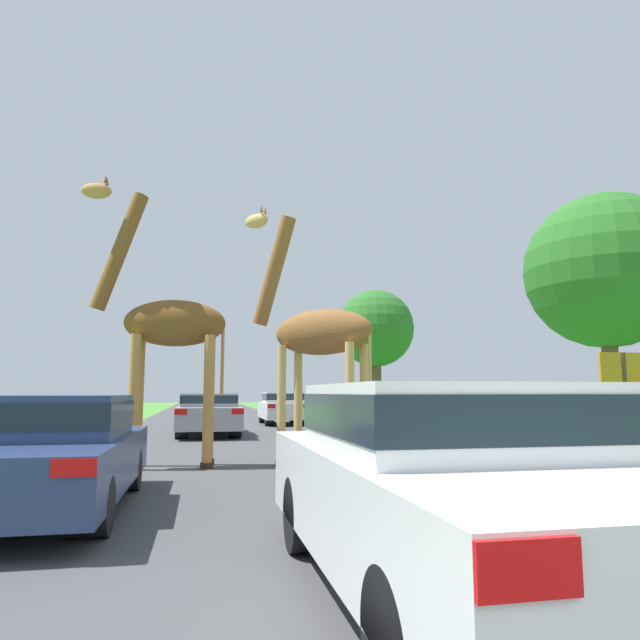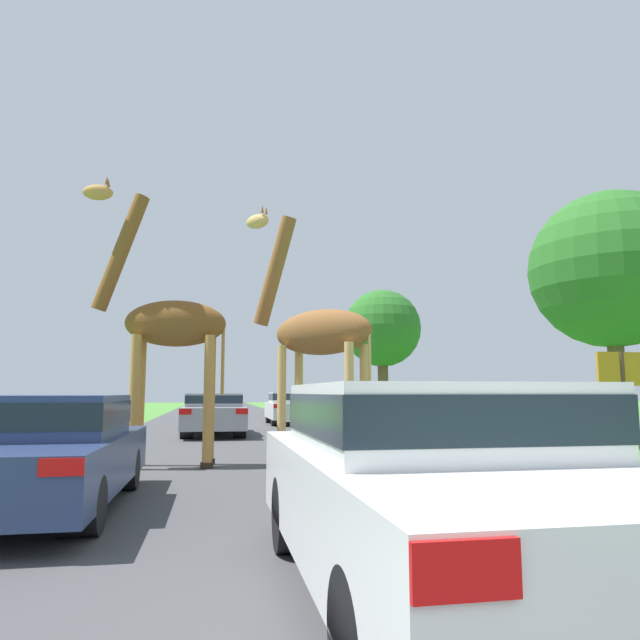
{
  "view_description": "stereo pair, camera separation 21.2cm",
  "coord_description": "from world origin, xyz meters",
  "px_view_note": "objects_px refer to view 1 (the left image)",
  "views": [
    {
      "loc": [
        -0.8,
        0.86,
        1.36
      ],
      "look_at": [
        1.36,
        11.35,
        2.72
      ],
      "focal_mm": 32.0,
      "sensor_mm": 36.0,
      "label": 1
    },
    {
      "loc": [
        -0.6,
        0.82,
        1.36
      ],
      "look_at": [
        1.36,
        11.35,
        2.72
      ],
      "focal_mm": 32.0,
      "sensor_mm": 36.0,
      "label": 2
    }
  ],
  "objects_px": {
    "giraffe_companion": "(167,328)",
    "car_queue_left": "(208,412)",
    "tree_right_cluster": "(605,271)",
    "car_lead_maroon": "(449,482)",
    "car_queue_right": "(282,407)",
    "sign_post": "(625,396)",
    "giraffe_near_road": "(315,333)",
    "tree_left_edge": "(376,329)",
    "car_far_ahead": "(41,450)"
  },
  "relations": [
    {
      "from": "giraffe_companion",
      "to": "car_queue_left",
      "type": "xyz_separation_m",
      "value": [
        0.9,
        7.9,
        -1.83
      ]
    },
    {
      "from": "tree_right_cluster",
      "to": "car_queue_left",
      "type": "bearing_deg",
      "value": 148.44
    },
    {
      "from": "car_lead_maroon",
      "to": "tree_right_cluster",
      "type": "relative_size",
      "value": 0.67
    },
    {
      "from": "car_queue_right",
      "to": "sign_post",
      "type": "distance_m",
      "value": 18.1
    },
    {
      "from": "giraffe_near_road",
      "to": "tree_left_edge",
      "type": "bearing_deg",
      "value": 20.03
    },
    {
      "from": "car_far_ahead",
      "to": "tree_right_cluster",
      "type": "height_order",
      "value": "tree_right_cluster"
    },
    {
      "from": "car_queue_left",
      "to": "tree_right_cluster",
      "type": "relative_size",
      "value": 0.73
    },
    {
      "from": "giraffe_companion",
      "to": "sign_post",
      "type": "xyz_separation_m",
      "value": [
        6.12,
        -4.37,
        -1.24
      ]
    },
    {
      "from": "car_lead_maroon",
      "to": "car_far_ahead",
      "type": "relative_size",
      "value": 0.99
    },
    {
      "from": "tree_left_edge",
      "to": "car_queue_right",
      "type": "bearing_deg",
      "value": -167.17
    },
    {
      "from": "giraffe_near_road",
      "to": "car_far_ahead",
      "type": "height_order",
      "value": "giraffe_near_road"
    },
    {
      "from": "car_queue_right",
      "to": "car_far_ahead",
      "type": "bearing_deg",
      "value": -106.71
    },
    {
      "from": "car_lead_maroon",
      "to": "tree_right_cluster",
      "type": "height_order",
      "value": "tree_right_cluster"
    },
    {
      "from": "giraffe_companion",
      "to": "sign_post",
      "type": "bearing_deg",
      "value": -122.62
    },
    {
      "from": "giraffe_companion",
      "to": "sign_post",
      "type": "relative_size",
      "value": 2.9
    },
    {
      "from": "car_queue_right",
      "to": "sign_post",
      "type": "height_order",
      "value": "sign_post"
    },
    {
      "from": "car_lead_maroon",
      "to": "sign_post",
      "type": "bearing_deg",
      "value": 37.21
    },
    {
      "from": "car_queue_left",
      "to": "sign_post",
      "type": "distance_m",
      "value": 13.34
    },
    {
      "from": "tree_left_edge",
      "to": "sign_post",
      "type": "xyz_separation_m",
      "value": [
        -2.5,
        -19.01,
        -3.01
      ]
    },
    {
      "from": "giraffe_companion",
      "to": "tree_left_edge",
      "type": "relative_size",
      "value": 0.88
    },
    {
      "from": "car_far_ahead",
      "to": "giraffe_near_road",
      "type": "bearing_deg",
      "value": 41.23
    },
    {
      "from": "giraffe_companion",
      "to": "sign_post",
      "type": "distance_m",
      "value": 7.62
    },
    {
      "from": "giraffe_companion",
      "to": "car_queue_right",
      "type": "height_order",
      "value": "giraffe_companion"
    },
    {
      "from": "giraffe_companion",
      "to": "car_queue_left",
      "type": "height_order",
      "value": "giraffe_companion"
    },
    {
      "from": "car_queue_right",
      "to": "tree_left_edge",
      "type": "relative_size",
      "value": 0.65
    },
    {
      "from": "sign_post",
      "to": "car_lead_maroon",
      "type": "bearing_deg",
      "value": -142.79
    },
    {
      "from": "car_lead_maroon",
      "to": "car_queue_right",
      "type": "xyz_separation_m",
      "value": [
        1.76,
        20.86,
        -0.02
      ]
    },
    {
      "from": "car_queue_left",
      "to": "sign_post",
      "type": "height_order",
      "value": "sign_post"
    },
    {
      "from": "giraffe_near_road",
      "to": "sign_post",
      "type": "height_order",
      "value": "giraffe_near_road"
    },
    {
      "from": "car_lead_maroon",
      "to": "car_far_ahead",
      "type": "distance_m",
      "value": 4.91
    },
    {
      "from": "giraffe_companion",
      "to": "tree_left_edge",
      "type": "distance_m",
      "value": 17.08
    },
    {
      "from": "giraffe_near_road",
      "to": "car_queue_right",
      "type": "xyz_separation_m",
      "value": [
        1.33,
        13.96,
        -1.74
      ]
    },
    {
      "from": "car_lead_maroon",
      "to": "tree_left_edge",
      "type": "height_order",
      "value": "tree_left_edge"
    },
    {
      "from": "tree_left_edge",
      "to": "tree_right_cluster",
      "type": "distance_m",
      "value": 13.06
    },
    {
      "from": "giraffe_companion",
      "to": "tree_left_edge",
      "type": "xyz_separation_m",
      "value": [
        8.62,
        14.64,
        1.77
      ]
    },
    {
      "from": "car_far_ahead",
      "to": "tree_left_edge",
      "type": "distance_m",
      "value": 21.13
    },
    {
      "from": "tree_left_edge",
      "to": "sign_post",
      "type": "distance_m",
      "value": 19.41
    },
    {
      "from": "car_far_ahead",
      "to": "tree_left_edge",
      "type": "relative_size",
      "value": 0.71
    },
    {
      "from": "giraffe_near_road",
      "to": "car_queue_left",
      "type": "relative_size",
      "value": 1.1
    },
    {
      "from": "car_queue_right",
      "to": "sign_post",
      "type": "bearing_deg",
      "value": -83.56
    },
    {
      "from": "giraffe_near_road",
      "to": "car_lead_maroon",
      "type": "height_order",
      "value": "giraffe_near_road"
    },
    {
      "from": "car_lead_maroon",
      "to": "car_queue_left",
      "type": "relative_size",
      "value": 0.92
    },
    {
      "from": "car_far_ahead",
      "to": "tree_right_cluster",
      "type": "bearing_deg",
      "value": 24.8
    },
    {
      "from": "tree_left_edge",
      "to": "tree_right_cluster",
      "type": "relative_size",
      "value": 0.95
    },
    {
      "from": "giraffe_companion",
      "to": "tree_right_cluster",
      "type": "height_order",
      "value": "tree_right_cluster"
    },
    {
      "from": "sign_post",
      "to": "giraffe_near_road",
      "type": "bearing_deg",
      "value": 129.92
    },
    {
      "from": "giraffe_companion",
      "to": "tree_left_edge",
      "type": "bearing_deg",
      "value": -27.59
    },
    {
      "from": "sign_post",
      "to": "car_far_ahead",
      "type": "bearing_deg",
      "value": 175.19
    },
    {
      "from": "car_lead_maroon",
      "to": "car_queue_left",
      "type": "distance_m",
      "value": 15.21
    },
    {
      "from": "giraffe_companion",
      "to": "tree_right_cluster",
      "type": "xyz_separation_m",
      "value": [
        10.86,
        1.78,
        1.94
      ]
    }
  ]
}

